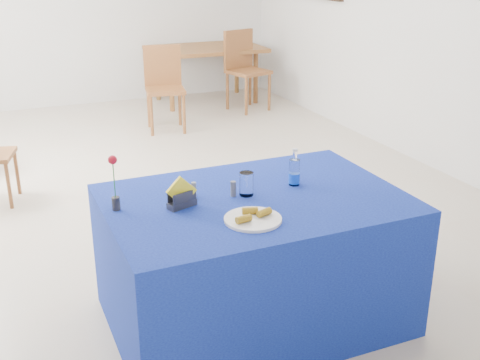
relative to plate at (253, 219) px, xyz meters
name	(u,v)px	position (x,y,z in m)	size (l,w,h in m)	color
floor	(174,188)	(0.32, 2.40, -0.77)	(7.00, 7.00, 0.00)	beige
plate	(253,219)	(0.00, 0.00, 0.00)	(0.29, 0.29, 0.01)	white
drinking_glass	(246,184)	(0.10, 0.32, 0.06)	(0.08, 0.08, 0.13)	white
salt_shaker	(194,190)	(-0.17, 0.40, 0.04)	(0.03, 0.03, 0.09)	slate
pepper_shaker	(233,189)	(0.03, 0.33, 0.04)	(0.03, 0.03, 0.09)	#5E5E63
blue_table	(254,259)	(0.13, 0.27, -0.39)	(1.60, 1.10, 0.76)	navy
water_bottle	(294,173)	(0.42, 0.35, 0.06)	(0.06, 0.06, 0.21)	white
napkin_holder	(182,198)	(-0.27, 0.30, 0.04)	(0.17, 0.11, 0.17)	#3C3C42
rose_vase	(114,185)	(-0.59, 0.40, 0.13)	(0.05, 0.05, 0.30)	#26262B
oak_table	(206,53)	(1.73, 5.36, -0.09)	(1.55, 1.01, 0.76)	brown
chair_bg_left	(164,82)	(0.81, 4.28, -0.21)	(0.51, 0.51, 0.97)	brown
chair_bg_right	(244,64)	(2.05, 4.78, -0.17)	(0.57, 0.57, 1.03)	brown
banana_pieces	(253,214)	(0.00, 0.01, 0.03)	(0.21, 0.13, 0.04)	yellow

